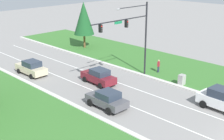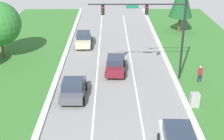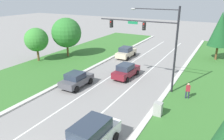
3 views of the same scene
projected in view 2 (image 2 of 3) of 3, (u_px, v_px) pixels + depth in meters
The scene contains 6 objects.
traffic_signal_mast at pixel (158, 20), 27.51m from camera, with size 8.59×0.41×8.77m.
champagne_sedan at pixel (84, 39), 38.35m from camera, with size 2.07×4.61×1.77m.
burgundy_sedan at pixel (115, 64), 31.02m from camera, with size 2.12×4.52×1.75m.
graphite_sedan at pixel (73, 89), 26.25m from camera, with size 2.12×4.16×1.67m.
utility_cabinet at pixel (195, 100), 24.87m from camera, with size 0.70×0.60×1.25m.
pedestrian at pixel (200, 73), 28.82m from camera, with size 0.43×0.33×1.69m.
Camera 2 is at (-0.58, -11.27, 12.94)m, focal length 50.00 mm.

